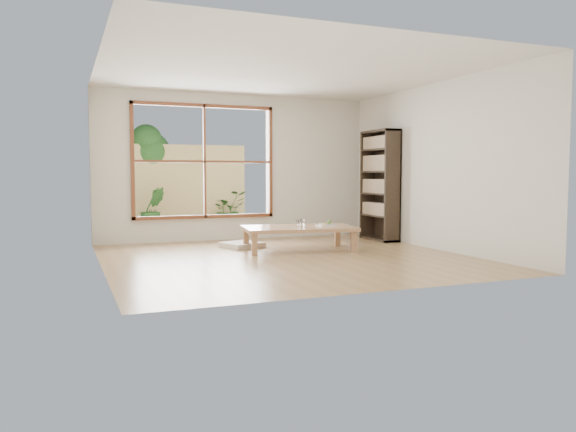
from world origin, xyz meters
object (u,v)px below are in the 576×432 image
Objects in this scene: garden_bench at (189,219)px; low_table at (298,229)px; bookshelf at (380,185)px; food_tray at (327,224)px.

low_table is at bearing -65.80° from garden_bench.
bookshelf reaches higher than food_tray.
bookshelf reaches higher than low_table.
bookshelf reaches higher than garden_bench.
low_table is 1.59× the size of garden_bench.
bookshelf is 6.56× the size of food_tray.
food_tray is (-1.42, -0.77, -0.59)m from bookshelf.
low_table is at bearing -159.11° from bookshelf.
bookshelf is 3.61m from garden_bench.
bookshelf is at bearing 29.56° from low_table.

